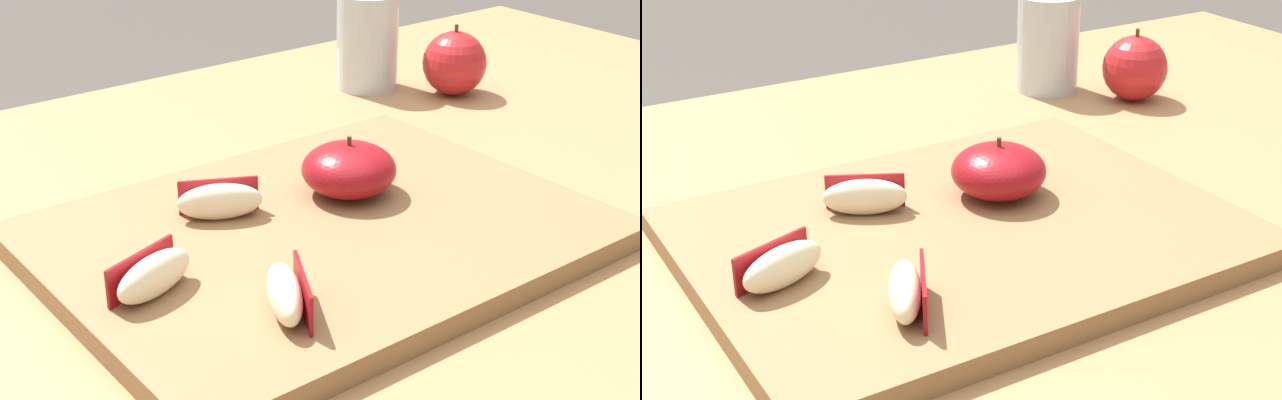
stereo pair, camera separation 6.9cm
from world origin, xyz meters
TOP-DOWN VIEW (x-y plane):
  - dining_table at (0.00, 0.00)m, footprint 1.50×0.77m
  - cutting_board at (0.06, -0.06)m, footprint 0.40×0.31m
  - apple_half_skin_up at (0.11, -0.03)m, footprint 0.08×0.08m
  - apple_wedge_front at (0.01, -0.00)m, footprint 0.07×0.05m
  - apple_wedge_middle at (-0.03, -0.15)m, footprint 0.05×0.07m
  - apple_wedge_back at (-0.08, -0.07)m, footprint 0.07×0.04m
  - whole_apple_crimson at (0.40, 0.14)m, footprint 0.07×0.07m
  - drinking_glass_water at (0.34, 0.21)m, footprint 0.07×0.07m

SIDE VIEW (x-z plane):
  - dining_table at x=0.00m, z-range 0.28..1.04m
  - cutting_board at x=0.06m, z-range 0.76..0.78m
  - apple_wedge_front at x=0.01m, z-range 0.78..0.81m
  - apple_wedge_middle at x=-0.03m, z-range 0.78..0.81m
  - apple_wedge_back at x=-0.08m, z-range 0.78..0.81m
  - whole_apple_crimson at x=0.40m, z-range 0.76..0.84m
  - apple_half_skin_up at x=0.11m, z-range 0.78..0.82m
  - drinking_glass_water at x=0.34m, z-range 0.76..0.87m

